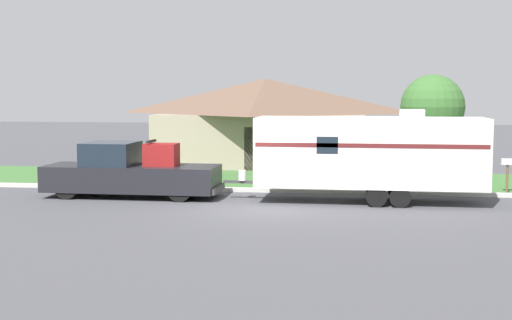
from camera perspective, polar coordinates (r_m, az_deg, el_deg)
ground_plane at (r=23.23m, az=-0.47°, el=-3.88°), size 120.00×120.00×0.00m
curb_strip at (r=26.89m, az=0.76°, el=-2.43°), size 80.00×0.30×0.14m
lawn_strip at (r=30.49m, az=1.67°, el=-1.59°), size 80.00×7.00×0.03m
house_across_street at (r=37.37m, az=0.75°, el=3.25°), size 11.13×8.31×4.43m
pickup_truck at (r=25.99m, az=-10.06°, el=-1.03°), size 6.32×2.06×2.06m
travel_trailer at (r=24.58m, az=9.09°, el=0.63°), size 8.94×2.27×3.19m
mailbox at (r=27.88m, az=19.48°, el=-0.52°), size 0.48×0.20×1.31m
tree_in_yard at (r=28.92m, az=13.95°, el=4.14°), size 2.51×2.51×4.45m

